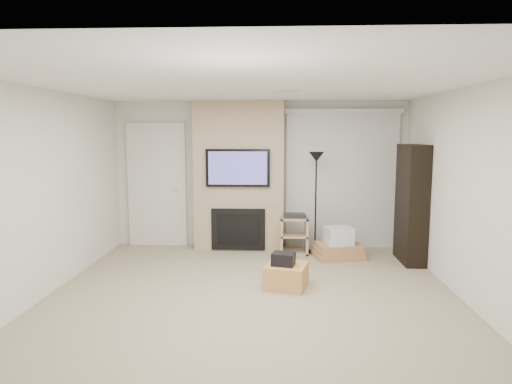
{
  "coord_description": "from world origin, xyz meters",
  "views": [
    {
      "loc": [
        0.29,
        -5.11,
        1.97
      ],
      "look_at": [
        0.0,
        1.2,
        1.15
      ],
      "focal_mm": 32.0,
      "sensor_mm": 36.0,
      "label": 1
    }
  ],
  "objects_px": {
    "floor_lamp": "(316,174)",
    "bookshelf": "(411,204)",
    "av_stand": "(294,233)",
    "ottoman": "(286,276)",
    "box_stack": "(338,246)"
  },
  "relations": [
    {
      "from": "floor_lamp",
      "to": "bookshelf",
      "type": "bearing_deg",
      "value": -18.35
    },
    {
      "from": "floor_lamp",
      "to": "bookshelf",
      "type": "distance_m",
      "value": 1.54
    },
    {
      "from": "floor_lamp",
      "to": "av_stand",
      "type": "bearing_deg",
      "value": -169.39
    },
    {
      "from": "ottoman",
      "to": "bookshelf",
      "type": "height_order",
      "value": "bookshelf"
    },
    {
      "from": "ottoman",
      "to": "box_stack",
      "type": "height_order",
      "value": "box_stack"
    },
    {
      "from": "av_stand",
      "to": "box_stack",
      "type": "height_order",
      "value": "av_stand"
    },
    {
      "from": "bookshelf",
      "to": "av_stand",
      "type": "bearing_deg",
      "value": 167.13
    },
    {
      "from": "ottoman",
      "to": "floor_lamp",
      "type": "xyz_separation_m",
      "value": [
        0.51,
        1.75,
        1.16
      ]
    },
    {
      "from": "av_stand",
      "to": "box_stack",
      "type": "distance_m",
      "value": 0.75
    },
    {
      "from": "av_stand",
      "to": "bookshelf",
      "type": "height_order",
      "value": "bookshelf"
    },
    {
      "from": "box_stack",
      "to": "av_stand",
      "type": "bearing_deg",
      "value": 160.65
    },
    {
      "from": "ottoman",
      "to": "box_stack",
      "type": "bearing_deg",
      "value": 59.3
    },
    {
      "from": "av_stand",
      "to": "bookshelf",
      "type": "distance_m",
      "value": 1.89
    },
    {
      "from": "floor_lamp",
      "to": "av_stand",
      "type": "height_order",
      "value": "floor_lamp"
    },
    {
      "from": "floor_lamp",
      "to": "bookshelf",
      "type": "xyz_separation_m",
      "value": [
        1.41,
        -0.47,
        -0.41
      ]
    }
  ]
}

